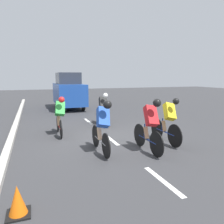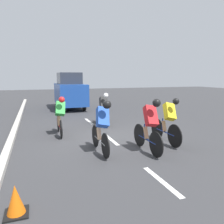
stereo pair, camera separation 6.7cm
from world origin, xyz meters
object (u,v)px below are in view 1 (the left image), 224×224
Objects in this scene: cyclist_yellow at (168,120)px; traffic_cone at (18,201)px; cyclist_green at (60,115)px; cyclist_red at (150,124)px; cyclist_blue at (102,125)px; support_car at (69,91)px; cyclist_black at (103,108)px.

cyclist_yellow is 4.96m from traffic_cone.
traffic_cone is at bearing 75.27° from cyclist_green.
cyclist_blue is at bearing -16.64° from cyclist_red.
cyclist_yellow is 8.95m from support_car.
cyclist_yellow reaches higher than traffic_cone.
cyclist_blue reaches higher than cyclist_yellow.
cyclist_red is at bearing 93.19° from cyclist_black.
cyclist_red is 3.45× the size of traffic_cone.
cyclist_yellow is 3.52× the size of traffic_cone.
traffic_cone is (3.16, 5.60, -0.51)m from cyclist_black.
cyclist_black reaches higher than traffic_cone.
cyclist_red reaches higher than cyclist_black.
cyclist_red reaches higher than cyclist_blue.
cyclist_yellow is at bearing 101.35° from support_car.
support_car is (0.59, -5.54, 0.42)m from cyclist_black.
cyclist_blue reaches higher than traffic_cone.
cyclist_yellow reaches higher than cyclist_green.
cyclist_red reaches higher than traffic_cone.
cyclist_green is at bearing 28.34° from cyclist_black.
cyclist_black is (1.16, -3.22, -0.01)m from cyclist_yellow.
cyclist_black is (-1.07, -3.37, -0.06)m from cyclist_blue.
cyclist_green is at bearing -51.11° from cyclist_red.
cyclist_green is 3.35× the size of traffic_cone.
cyclist_green is 3.46m from cyclist_red.
cyclist_green is 0.42× the size of support_car.
cyclist_green is 0.97× the size of cyclist_red.
cyclist_red is 9.34m from support_car.
cyclist_blue is 3.45× the size of traffic_cone.
cyclist_red reaches higher than cyclist_green.
cyclist_black is 6.45m from traffic_cone.
cyclist_blue is 3.54m from cyclist_black.
cyclist_black is at bearing -151.66° from cyclist_green.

